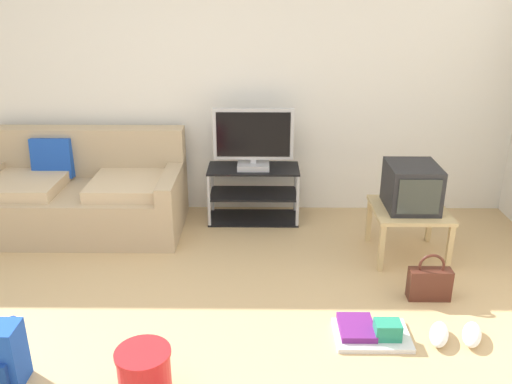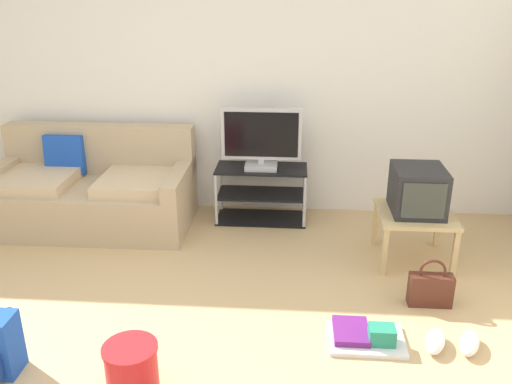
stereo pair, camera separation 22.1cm
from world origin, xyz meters
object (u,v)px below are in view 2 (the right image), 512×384
object	(u,v)px
tv_stand	(261,194)
cleaning_bucket	(132,369)
flat_tv	(261,139)
handbag	(431,288)
side_table	(415,219)
crt_tv	(418,190)
couch	(92,191)
floor_tray	(366,336)
sneakers_pair	(452,342)

from	to	relation	value
tv_stand	cleaning_bucket	distance (m)	2.41
flat_tv	handbag	distance (m)	1.94
side_table	crt_tv	xyz separation A→B (m)	(-0.00, 0.02, 0.23)
crt_tv	handbag	xyz separation A→B (m)	(0.00, -0.67, -0.47)
flat_tv	handbag	world-z (taller)	flat_tv
couch	floor_tray	xyz separation A→B (m)	(2.30, -1.61, -0.27)
couch	cleaning_bucket	bearing A→B (deg)	-65.38
handbag	flat_tv	bearing A→B (deg)	133.42
handbag	sneakers_pair	world-z (taller)	handbag
side_table	floor_tray	distance (m)	1.25
sneakers_pair	side_table	bearing A→B (deg)	91.72
tv_stand	flat_tv	bearing A→B (deg)	-90.00
tv_stand	floor_tray	world-z (taller)	tv_stand
side_table	handbag	xyz separation A→B (m)	(0.00, -0.65, -0.23)
tv_stand	crt_tv	size ratio (longest dim) A/B	1.86
flat_tv	handbag	bearing A→B (deg)	-46.58
tv_stand	side_table	xyz separation A→B (m)	(1.25, -0.70, 0.10)
flat_tv	tv_stand	bearing A→B (deg)	90.00
flat_tv	sneakers_pair	bearing A→B (deg)	-54.52
flat_tv	floor_tray	distance (m)	2.07
flat_tv	handbag	size ratio (longest dim) A/B	2.02
tv_stand	crt_tv	distance (m)	1.46
cleaning_bucket	sneakers_pair	distance (m)	1.90
cleaning_bucket	floor_tray	bearing A→B (deg)	22.97
crt_tv	floor_tray	world-z (taller)	crt_tv
side_table	sneakers_pair	size ratio (longest dim) A/B	1.43
crt_tv	cleaning_bucket	size ratio (longest dim) A/B	1.43
flat_tv	cleaning_bucket	bearing A→B (deg)	-102.99
side_table	handbag	world-z (taller)	side_table
handbag	side_table	bearing A→B (deg)	90.16
couch	handbag	distance (m)	3.02
sneakers_pair	handbag	bearing A→B (deg)	93.84
crt_tv	floor_tray	xyz separation A→B (m)	(-0.48, -1.12, -0.55)
tv_stand	side_table	distance (m)	1.44
floor_tray	handbag	bearing A→B (deg)	42.99
side_table	sneakers_pair	bearing A→B (deg)	-88.28
flat_tv	floor_tray	xyz separation A→B (m)	(0.77, -1.78, -0.74)
couch	tv_stand	distance (m)	1.54
tv_stand	sneakers_pair	distance (m)	2.24
tv_stand	handbag	xyz separation A→B (m)	(1.25, -1.35, -0.13)
tv_stand	handbag	size ratio (longest dim) A/B	2.36
flat_tv	crt_tv	world-z (taller)	flat_tv
crt_tv	handbag	distance (m)	0.81
tv_stand	cleaning_bucket	bearing A→B (deg)	-102.87
crt_tv	handbag	size ratio (longest dim) A/B	1.27
crt_tv	tv_stand	bearing A→B (deg)	151.47
crt_tv	sneakers_pair	size ratio (longest dim) A/B	1.10
tv_stand	flat_tv	distance (m)	0.53
handbag	cleaning_bucket	xyz separation A→B (m)	(-1.79, -1.01, 0.04)
flat_tv	couch	bearing A→B (deg)	-173.90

